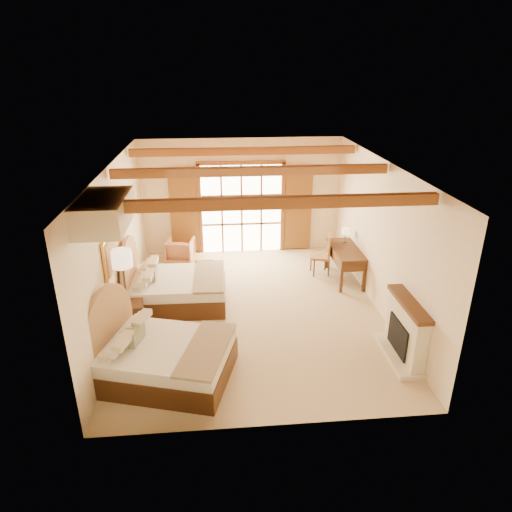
{
  "coord_description": "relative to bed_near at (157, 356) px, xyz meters",
  "views": [
    {
      "loc": [
        -0.73,
        -8.76,
        5.01
      ],
      "look_at": [
        0.1,
        0.2,
        1.2
      ],
      "focal_mm": 32.0,
      "sensor_mm": 36.0,
      "label": 1
    }
  ],
  "objects": [
    {
      "name": "wall_right",
      "position": [
        4.56,
        2.17,
        1.17
      ],
      "size": [
        0.0,
        7.0,
        7.0
      ],
      "primitive_type": "plane",
      "rotation": [
        1.57,
        0.0,
        -1.57
      ],
      "color": "beige",
      "rests_on": "ground"
    },
    {
      "name": "painting",
      "position": [
        -0.89,
        1.42,
        1.32
      ],
      "size": [
        0.06,
        0.95,
        0.75
      ],
      "color": "gold",
      "rests_on": "wall_left"
    },
    {
      "name": "ottoman",
      "position": [
        0.75,
        4.44,
        -0.24
      ],
      "size": [
        0.51,
        0.51,
        0.37
      ],
      "primitive_type": "cube",
      "rotation": [
        0.0,
        0.0,
        -0.01
      ],
      "color": "tan",
      "rests_on": "floor"
    },
    {
      "name": "bed_far",
      "position": [
        0.02,
        2.63,
        -0.0
      ],
      "size": [
        2.16,
        1.67,
        1.4
      ],
      "rotation": [
        0.0,
        0.0,
        -0.03
      ],
      "color": "#4B2912",
      "rests_on": "floor"
    },
    {
      "name": "french_doors",
      "position": [
        1.81,
        5.61,
        0.82
      ],
      "size": [
        3.95,
        0.08,
        2.6
      ],
      "color": "white",
      "rests_on": "ground"
    },
    {
      "name": "nightstand",
      "position": [
        -0.68,
        1.63,
        -0.13
      ],
      "size": [
        0.55,
        0.55,
        0.58
      ],
      "primitive_type": "cube",
      "rotation": [
        0.0,
        0.0,
        0.14
      ],
      "color": "#4B2912",
      "rests_on": "floor"
    },
    {
      "name": "desk_chair",
      "position": [
        3.73,
        3.9,
        -0.09
      ],
      "size": [
        0.58,
        0.57,
        1.08
      ],
      "rotation": [
        0.0,
        0.0,
        -0.24
      ],
      "color": "#94593A",
      "rests_on": "floor"
    },
    {
      "name": "desk",
      "position": [
        4.24,
        3.52,
        0.01
      ],
      "size": [
        0.67,
        1.53,
        0.82
      ],
      "rotation": [
        0.0,
        0.0,
        0.01
      ],
      "color": "#4B2912",
      "rests_on": "floor"
    },
    {
      "name": "ceiling_beams",
      "position": [
        1.81,
        2.17,
        2.65
      ],
      "size": [
        5.39,
        4.6,
        0.18
      ],
      "primitive_type": null,
      "color": "brown",
      "rests_on": "ceiling"
    },
    {
      "name": "floor",
      "position": [
        1.81,
        2.17,
        -0.43
      ],
      "size": [
        7.0,
        7.0,
        0.0
      ],
      "primitive_type": "plane",
      "color": "tan",
      "rests_on": "ground"
    },
    {
      "name": "wall_left",
      "position": [
        -0.94,
        2.17,
        1.17
      ],
      "size": [
        0.0,
        7.0,
        7.0
      ],
      "primitive_type": "plane",
      "rotation": [
        1.57,
        0.0,
        1.57
      ],
      "color": "beige",
      "rests_on": "ground"
    },
    {
      "name": "wall_back",
      "position": [
        1.81,
        5.67,
        1.17
      ],
      "size": [
        5.5,
        0.0,
        5.5
      ],
      "primitive_type": "plane",
      "rotation": [
        1.57,
        0.0,
        0.0
      ],
      "color": "beige",
      "rests_on": "ground"
    },
    {
      "name": "desk_lamp",
      "position": [
        4.34,
        3.96,
        0.68
      ],
      "size": [
        0.19,
        0.19,
        0.37
      ],
      "color": "#3D2D1F",
      "rests_on": "desk"
    },
    {
      "name": "armchair",
      "position": [
        0.09,
        5.01,
        -0.1
      ],
      "size": [
        0.81,
        0.83,
        0.65
      ],
      "primitive_type": "imported",
      "rotation": [
        0.0,
        0.0,
        -3.31
      ],
      "color": "#AC6A47",
      "rests_on": "floor"
    },
    {
      "name": "fireplace",
      "position": [
        4.41,
        0.17,
        0.09
      ],
      "size": [
        0.46,
        1.4,
        1.16
      ],
      "color": "beige",
      "rests_on": "ground"
    },
    {
      "name": "canopy_valance",
      "position": [
        -0.59,
        0.17,
        2.52
      ],
      "size": [
        0.7,
        1.4,
        0.45
      ],
      "primitive_type": "cube",
      "color": "beige",
      "rests_on": "ceiling"
    },
    {
      "name": "ceiling",
      "position": [
        1.81,
        2.17,
        2.77
      ],
      "size": [
        7.0,
        7.0,
        0.0
      ],
      "primitive_type": "plane",
      "rotation": [
        3.14,
        0.0,
        0.0
      ],
      "color": "#BA7135",
      "rests_on": "ground"
    },
    {
      "name": "bed_near",
      "position": [
        0.0,
        0.0,
        0.0
      ],
      "size": [
        2.56,
        2.14,
        1.41
      ],
      "rotation": [
        0.0,
        0.0,
        -0.28
      ],
      "color": "#4B2912",
      "rests_on": "floor"
    },
    {
      "name": "floor_lamp",
      "position": [
        -0.69,
        1.39,
        1.12
      ],
      "size": [
        0.39,
        0.39,
        1.82
      ],
      "color": "#3D2D1F",
      "rests_on": "floor"
    }
  ]
}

